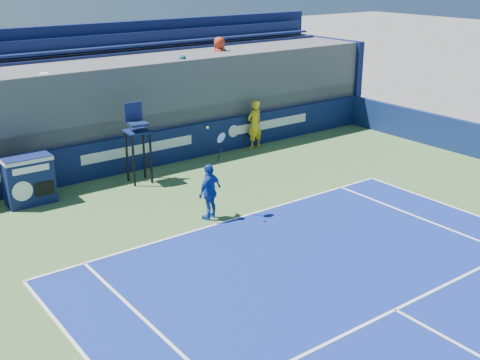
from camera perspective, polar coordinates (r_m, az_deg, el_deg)
ball_person at (r=21.98m, az=1.40°, el=5.30°), size 0.69×0.49×1.77m
back_hoarding at (r=19.96m, az=-9.65°, el=2.62°), size 20.40×0.21×1.20m
match_clock at (r=17.81m, az=-19.41°, el=0.10°), size 1.33×0.75×1.40m
umpire_chair at (r=18.54m, az=-9.73°, el=4.27°), size 0.77×0.77×2.48m
tennis_player at (r=15.80m, az=-2.87°, el=-1.07°), size 1.01×0.66×2.57m
stadium_seating at (r=21.45m, az=-12.39°, el=7.04°), size 21.00×4.05×4.40m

